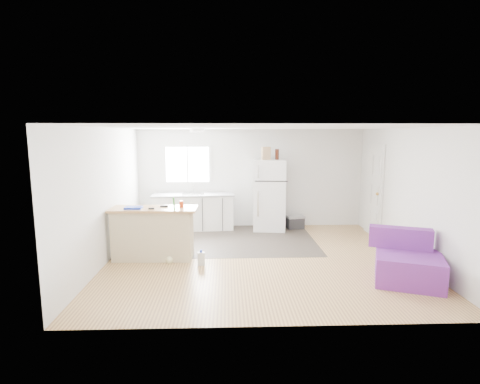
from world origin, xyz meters
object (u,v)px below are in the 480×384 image
(mop, at_px, (171,250))
(blue_tray, at_px, (134,208))
(cleaner_jug, at_px, (201,258))
(red_cup, at_px, (181,204))
(peninsula, at_px, (153,233))
(bottle_left, at_px, (277,154))
(cooler, at_px, (295,222))
(kitchen_cabinets, at_px, (193,211))
(purple_seat, at_px, (407,263))
(refrigerator, at_px, (269,195))
(cardboard_box, at_px, (266,153))
(bottle_right, at_px, (277,154))

(mop, xyz_separation_m, blue_tray, (-0.68, 0.17, 0.75))
(cleaner_jug, height_order, red_cup, red_cup)
(peninsula, distance_m, bottle_left, 3.51)
(blue_tray, bearing_deg, bottle_left, 35.99)
(cooler, distance_m, bottle_left, 1.72)
(kitchen_cabinets, xyz_separation_m, bottle_left, (2.00, -0.13, 1.37))
(purple_seat, distance_m, blue_tray, 4.69)
(cleaner_jug, distance_m, blue_tray, 1.53)
(refrigerator, xyz_separation_m, blue_tray, (-2.69, -2.15, 0.13))
(refrigerator, bearing_deg, cooler, 10.47)
(cooler, bearing_deg, blue_tray, -158.43)
(cleaner_jug, height_order, cardboard_box, cardboard_box)
(kitchen_cabinets, bearing_deg, cardboard_box, -9.37)
(bottle_left, bearing_deg, purple_seat, -63.35)
(kitchen_cabinets, distance_m, cleaner_jug, 2.58)
(bottle_left, relative_size, bottle_right, 1.00)
(cardboard_box, bearing_deg, refrigerator, 40.60)
(cleaner_jug, relative_size, bottle_right, 1.11)
(refrigerator, xyz_separation_m, cleaner_jug, (-1.47, -2.47, -0.72))
(peninsula, relative_size, bottle_right, 6.32)
(kitchen_cabinets, distance_m, peninsula, 2.22)
(purple_seat, bearing_deg, peninsula, -174.80)
(blue_tray, xyz_separation_m, bottle_right, (2.85, 2.12, 0.84))
(cardboard_box, bearing_deg, purple_seat, -59.53)
(kitchen_cabinets, relative_size, cardboard_box, 6.60)
(kitchen_cabinets, relative_size, purple_seat, 1.62)
(kitchen_cabinets, bearing_deg, purple_seat, -47.35)
(bottle_left, bearing_deg, kitchen_cabinets, 176.28)
(purple_seat, bearing_deg, blue_tray, -172.90)
(cooler, height_order, mop, mop)
(blue_tray, bearing_deg, cleaner_jug, -14.71)
(cleaner_jug, xyz_separation_m, mop, (-0.54, 0.15, 0.11))
(kitchen_cabinets, bearing_deg, red_cup, -95.02)
(mop, distance_m, cardboard_box, 3.35)
(cooler, bearing_deg, refrigerator, 173.24)
(cooler, bearing_deg, bottle_left, -177.51)
(cleaner_jug, bearing_deg, bottle_right, 47.45)
(blue_tray, bearing_deg, peninsula, 11.41)
(cleaner_jug, xyz_separation_m, blue_tray, (-1.22, 0.32, 0.86))
(refrigerator, relative_size, cooler, 3.64)
(peninsula, relative_size, cleaner_jug, 5.68)
(mop, bearing_deg, bottle_right, 48.20)
(cooler, height_order, blue_tray, blue_tray)
(refrigerator, distance_m, cooler, 0.94)
(kitchen_cabinets, bearing_deg, mop, -99.01)
(peninsula, height_order, cleaner_jug, peninsula)
(refrigerator, bearing_deg, red_cup, -126.46)
(refrigerator, height_order, cardboard_box, cardboard_box)
(refrigerator, distance_m, bottle_left, 0.99)
(kitchen_cabinets, xyz_separation_m, cleaner_jug, (0.35, -2.53, -0.32))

